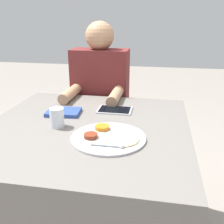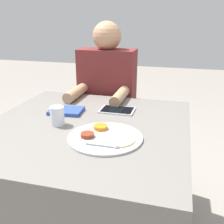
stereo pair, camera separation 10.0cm
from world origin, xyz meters
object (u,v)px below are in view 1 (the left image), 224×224
object	(u,v)px
drinking_glass	(57,117)
red_notebook	(64,112)
tablet_device	(115,110)
thali_tray	(109,137)
person_diner	(101,113)

from	to	relation	value
drinking_glass	red_notebook	bearing A→B (deg)	100.83
tablet_device	thali_tray	bearing A→B (deg)	-84.38
thali_tray	tablet_device	xyz separation A→B (m)	(-0.04, 0.37, -0.00)
person_diner	drinking_glass	bearing A→B (deg)	-95.08
person_diner	drinking_glass	xyz separation A→B (m)	(-0.06, -0.69, 0.23)
thali_tray	person_diner	distance (m)	0.83
person_diner	red_notebook	bearing A→B (deg)	-100.55
person_diner	tablet_device	bearing A→B (deg)	-66.42
tablet_device	person_diner	xyz separation A→B (m)	(-0.18, 0.41, -0.18)
person_diner	thali_tray	bearing A→B (deg)	-74.56
thali_tray	red_notebook	size ratio (longest dim) A/B	1.74
thali_tray	person_diner	world-z (taller)	person_diner
thali_tray	person_diner	xyz separation A→B (m)	(-0.22, 0.78, -0.19)
tablet_device	person_diner	distance (m)	0.48
drinking_glass	thali_tray	bearing A→B (deg)	-18.13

